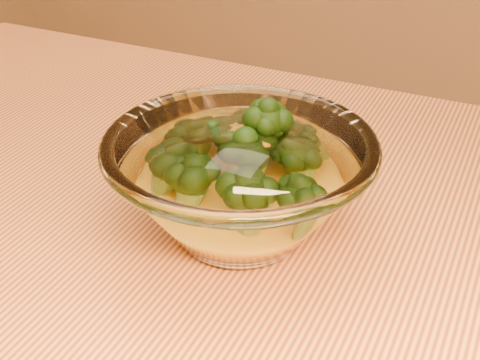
% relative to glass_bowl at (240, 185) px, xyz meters
% --- Properties ---
extents(glass_bowl, '(0.20, 0.20, 0.09)m').
position_rel_glass_bowl_xyz_m(glass_bowl, '(0.00, 0.00, 0.00)').
color(glass_bowl, white).
rests_on(glass_bowl, table).
extents(cheese_sauce, '(0.11, 0.11, 0.03)m').
position_rel_glass_bowl_xyz_m(cheese_sauce, '(0.00, 0.00, -0.02)').
color(cheese_sauce, '#F1A214').
rests_on(cheese_sauce, glass_bowl).
extents(broccoli_heap, '(0.14, 0.12, 0.07)m').
position_rel_glass_bowl_xyz_m(broccoli_heap, '(-0.00, 0.01, 0.01)').
color(broccoli_heap, black).
rests_on(broccoli_heap, cheese_sauce).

